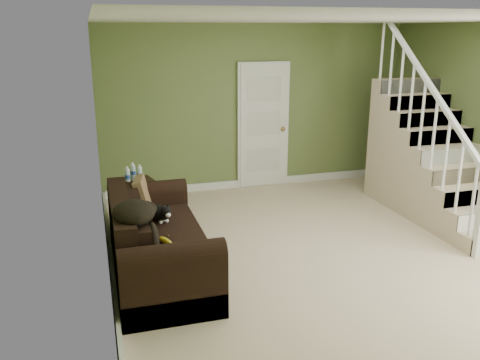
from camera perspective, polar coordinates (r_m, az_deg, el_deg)
floor at (r=6.12m, az=9.88°, el=-7.87°), size 5.00×5.50×0.01m
ceiling at (r=5.58m, az=11.24°, el=17.25°), size 5.00×5.50×0.01m
wall_back at (r=8.22m, az=1.89°, el=8.13°), size 5.00×0.04×2.60m
wall_left at (r=5.12m, az=-15.44°, el=2.35°), size 0.04×5.50×2.60m
baseboard_back at (r=8.46m, az=1.87°, el=-0.24°), size 5.00×0.04×0.12m
baseboard_left at (r=5.54m, az=-14.14°, el=-10.15°), size 0.04×5.50×0.12m
door at (r=8.25m, az=2.63°, el=6.09°), size 0.86×0.12×2.02m
staircase at (r=7.70m, az=20.41°, el=1.50°), size 1.00×2.51×2.82m
sofa at (r=5.46m, az=-9.57°, el=-7.16°), size 0.94×2.17×0.86m
side_table at (r=6.71m, az=-11.64°, el=-2.76°), size 0.63×0.63×0.86m
cat at (r=5.67m, az=-9.00°, el=-3.70°), size 0.31×0.49×0.24m
banana at (r=5.11m, az=-8.39°, el=-6.76°), size 0.15×0.22×0.06m
throw_pillow at (r=6.03m, az=-10.85°, el=-1.62°), size 0.27×0.43×0.41m
throw_blanket at (r=4.77m, az=-11.85°, el=-3.60°), size 0.52×0.60×0.21m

